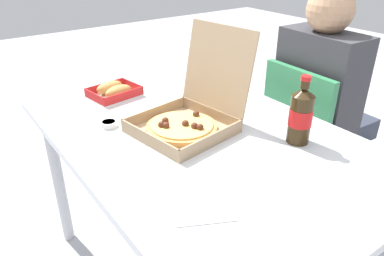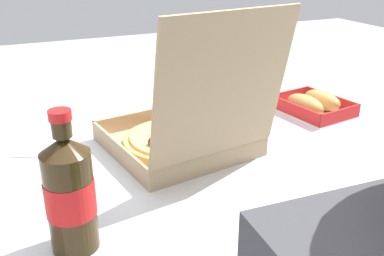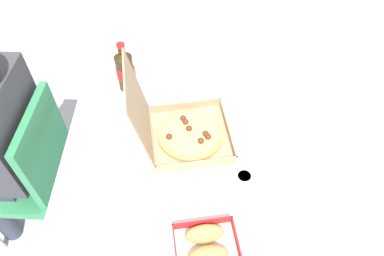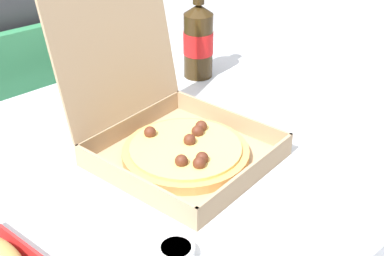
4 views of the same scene
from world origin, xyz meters
TOP-DOWN VIEW (x-y plane):
  - dining_table at (0.00, 0.00)m, footprint 1.30×0.84m
  - chair at (-0.02, 0.66)m, footprint 0.42×0.42m
  - diner_person at (-0.02, 0.72)m, footprint 0.37×0.42m
  - pizza_box_open at (-0.04, -0.01)m, footprint 0.34×0.39m
  - cola_bottle at (0.24, 0.22)m, footprint 0.07×0.07m
  - paper_menu at (0.28, -0.21)m, footprint 0.25×0.23m
  - dipping_sauce_cup at (-0.22, -0.23)m, footprint 0.06×0.06m

SIDE VIEW (x-z plane):
  - chair at x=-0.02m, z-range 0.06..0.89m
  - dining_table at x=0.00m, z-range 0.28..1.00m
  - diner_person at x=-0.02m, z-range 0.11..1.26m
  - paper_menu at x=0.28m, z-range 0.72..0.72m
  - dipping_sauce_cup at x=-0.22m, z-range 0.72..0.74m
  - pizza_box_open at x=-0.04m, z-range 0.60..0.93m
  - cola_bottle at x=0.24m, z-range 0.70..0.93m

